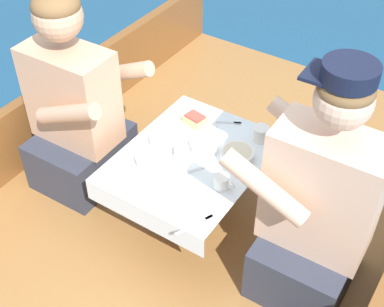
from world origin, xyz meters
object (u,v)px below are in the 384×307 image
coffee_cup_port (261,133)px  coffee_cup_starboard (222,181)px  coffee_cup_center (144,161)px  tin_can (182,152)px  sandwich (195,120)px  person_starboard (317,210)px  person_port (76,112)px

coffee_cup_port → coffee_cup_starboard: 0.35m
coffee_cup_center → tin_can: (0.10, 0.13, 0.00)m
coffee_cup_starboard → tin_can: (-0.23, 0.06, -0.00)m
sandwich → person_starboard: bearing=-18.9°
sandwich → tin_can: sandwich is taller
coffee_cup_starboard → coffee_cup_center: size_ratio=0.99×
person_starboard → coffee_cup_center: bearing=7.4°
coffee_cup_port → coffee_cup_starboard: (0.01, -0.35, -0.01)m
person_port → coffee_cup_starboard: bearing=-1.6°
sandwich → coffee_cup_port: size_ratio=1.06×
coffee_cup_starboard → sandwich: bearing=138.1°
coffee_cup_port → person_starboard: bearing=-38.4°
person_starboard → coffee_cup_center: (-0.72, -0.11, -0.03)m
coffee_cup_starboard → tin_can: bearing=165.4°
sandwich → coffee_cup_port: (0.30, 0.08, 0.00)m
person_port → sandwich: bearing=28.2°
coffee_cup_starboard → coffee_cup_center: bearing=-167.8°
person_port → coffee_cup_starboard: (0.78, -0.01, -0.02)m
coffee_cup_starboard → coffee_cup_center: 0.34m
coffee_cup_center → coffee_cup_port: bearing=52.4°
coffee_cup_starboard → tin_can: size_ratio=1.38×
coffee_cup_starboard → coffee_cup_center: (-0.33, -0.07, -0.00)m
coffee_cup_port → coffee_cup_starboard: size_ratio=1.11×
person_starboard → tin_can: bearing=-3.4°
person_starboard → sandwich: bearing=-20.1°
person_port → sandwich: (0.48, 0.27, -0.02)m
sandwich → coffee_cup_starboard: size_ratio=1.18×
person_port → coffee_cup_starboard: 0.78m
person_starboard → person_port: bearing=0.3°
person_port → sandwich: person_port is taller
sandwich → coffee_cup_center: size_ratio=1.17×
sandwich → tin_can: 0.23m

